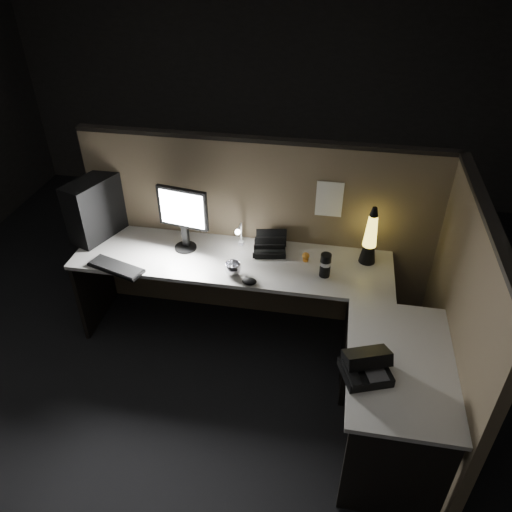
% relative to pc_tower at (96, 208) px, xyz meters
% --- Properties ---
extents(floor, '(6.00, 6.00, 0.00)m').
position_rel_pc_tower_xyz_m(floor, '(1.22, -0.74, -0.96)').
color(floor, black).
rests_on(floor, ground).
extents(room_shell, '(6.00, 6.00, 6.00)m').
position_rel_pc_tower_xyz_m(room_shell, '(1.22, -0.74, 0.66)').
color(room_shell, silver).
rests_on(room_shell, ground).
extents(partition_back, '(2.66, 0.06, 1.50)m').
position_rel_pc_tower_xyz_m(partition_back, '(1.22, 0.19, -0.21)').
color(partition_back, brown).
rests_on(partition_back, ground).
extents(partition_right, '(0.06, 1.66, 1.50)m').
position_rel_pc_tower_xyz_m(partition_right, '(2.55, -0.64, -0.21)').
color(partition_right, brown).
rests_on(partition_right, ground).
extents(desk, '(2.60, 1.60, 0.73)m').
position_rel_pc_tower_xyz_m(desk, '(1.40, -0.49, -0.38)').
color(desk, beige).
rests_on(desk, ground).
extents(pc_tower, '(0.34, 0.49, 0.47)m').
position_rel_pc_tower_xyz_m(pc_tower, '(0.00, 0.00, 0.00)').
color(pc_tower, black).
rests_on(pc_tower, desk).
extents(monitor, '(0.38, 0.16, 0.49)m').
position_rel_pc_tower_xyz_m(monitor, '(0.70, -0.06, 0.06)').
color(monitor, black).
rests_on(monitor, desk).
extents(keyboard, '(0.43, 0.26, 0.02)m').
position_rel_pc_tower_xyz_m(keyboard, '(0.30, -0.40, -0.22)').
color(keyboard, black).
rests_on(keyboard, desk).
extents(mouse, '(0.10, 0.07, 0.04)m').
position_rel_pc_tower_xyz_m(mouse, '(1.25, -0.40, -0.21)').
color(mouse, black).
rests_on(mouse, desk).
extents(clip_lamp, '(0.04, 0.16, 0.20)m').
position_rel_pc_tower_xyz_m(clip_lamp, '(1.10, -0.00, -0.11)').
color(clip_lamp, white).
rests_on(clip_lamp, desk).
extents(organizer, '(0.26, 0.24, 0.17)m').
position_rel_pc_tower_xyz_m(organizer, '(1.33, 0.00, -0.19)').
color(organizer, black).
rests_on(organizer, desk).
extents(lava_lamp, '(0.12, 0.12, 0.44)m').
position_rel_pc_tower_xyz_m(lava_lamp, '(2.03, -0.00, -0.05)').
color(lava_lamp, black).
rests_on(lava_lamp, desk).
extents(travel_mug, '(0.08, 0.08, 0.18)m').
position_rel_pc_tower_xyz_m(travel_mug, '(1.74, -0.22, -0.15)').
color(travel_mug, black).
rests_on(travel_mug, desk).
extents(steel_mug, '(0.13, 0.13, 0.09)m').
position_rel_pc_tower_xyz_m(steel_mug, '(1.12, -0.32, -0.19)').
color(steel_mug, '#BBBBC2').
rests_on(steel_mug, desk).
extents(figurine, '(0.05, 0.05, 0.05)m').
position_rel_pc_tower_xyz_m(figurine, '(1.60, -0.08, -0.19)').
color(figurine, orange).
rests_on(figurine, desk).
extents(pinned_paper, '(0.19, 0.00, 0.27)m').
position_rel_pc_tower_xyz_m(pinned_paper, '(1.72, 0.15, 0.16)').
color(pinned_paper, white).
rests_on(pinned_paper, partition_back).
extents(desk_phone, '(0.31, 0.30, 0.15)m').
position_rel_pc_tower_xyz_m(desk_phone, '(2.01, -1.07, -0.18)').
color(desk_phone, black).
rests_on(desk_phone, desk).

